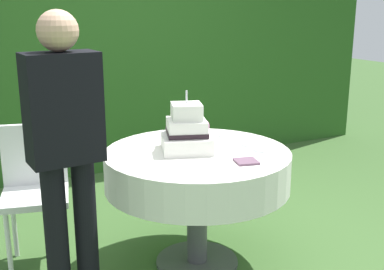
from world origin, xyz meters
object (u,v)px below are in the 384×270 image
at_px(standing_person, 66,146).
at_px(napkin_stack, 246,161).
at_px(serving_plate_far, 229,136).
at_px(serving_plate_left, 261,150).
at_px(wedding_cake, 187,132).
at_px(serving_plate_near, 250,144).
at_px(cake_table, 197,170).
at_px(garden_chair, 35,181).

bearing_deg(standing_person, napkin_stack, -10.89).
xyz_separation_m(serving_plate_far, standing_person, (-1.16, -0.34, 0.17)).
relative_size(serving_plate_left, napkin_stack, 0.82).
height_order(wedding_cake, napkin_stack, wedding_cake).
xyz_separation_m(serving_plate_near, serving_plate_left, (-0.01, -0.13, 0.00)).
distance_m(serving_plate_near, serving_plate_left, 0.13).
bearing_deg(standing_person, serving_plate_far, 16.15).
bearing_deg(serving_plate_near, cake_table, 173.69).
relative_size(serving_plate_far, standing_person, 0.08).
relative_size(cake_table, serving_plate_left, 11.33).
xyz_separation_m(serving_plate_near, napkin_stack, (-0.22, -0.28, 0.00)).
distance_m(cake_table, serving_plate_left, 0.41).
bearing_deg(standing_person, serving_plate_near, 4.80).
relative_size(serving_plate_near, serving_plate_far, 0.84).
bearing_deg(standing_person, wedding_cake, 12.96).
bearing_deg(serving_plate_left, wedding_cake, 152.40).
distance_m(cake_table, standing_person, 0.88).
relative_size(garden_chair, standing_person, 0.56).
relative_size(serving_plate_far, garden_chair, 0.15).
bearing_deg(wedding_cake, serving_plate_near, -10.95).
height_order(wedding_cake, serving_plate_left, wedding_cake).
xyz_separation_m(serving_plate_far, napkin_stack, (-0.20, -0.52, 0.00)).
distance_m(serving_plate_far, standing_person, 1.22).
distance_m(cake_table, serving_plate_near, 0.38).
bearing_deg(standing_person, cake_table, 9.59).
xyz_separation_m(napkin_stack, standing_person, (-0.96, 0.19, 0.17)).
bearing_deg(garden_chair, cake_table, -29.65).
xyz_separation_m(cake_table, garden_chair, (-0.89, 0.51, -0.09)).
xyz_separation_m(cake_table, standing_person, (-0.82, -0.14, 0.30)).
height_order(cake_table, standing_person, standing_person).
xyz_separation_m(napkin_stack, garden_chair, (-1.03, 0.83, -0.22)).
xyz_separation_m(wedding_cake, napkin_stack, (0.19, -0.36, -0.11)).
distance_m(garden_chair, standing_person, 0.76).
bearing_deg(serving_plate_far, cake_table, -149.95).
distance_m(wedding_cake, serving_plate_far, 0.44).
xyz_separation_m(serving_plate_left, napkin_stack, (-0.21, -0.15, 0.00)).
relative_size(napkin_stack, garden_chair, 0.14).
bearing_deg(serving_plate_near, serving_plate_left, -92.73).
bearing_deg(cake_table, garden_chair, 150.35).
bearing_deg(serving_plate_far, wedding_cake, -157.85).
height_order(serving_plate_far, standing_person, standing_person).
height_order(serving_plate_near, standing_person, standing_person).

